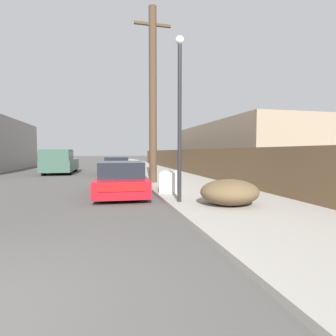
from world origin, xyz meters
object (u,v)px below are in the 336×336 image
(pickup_truck, at_px, (59,162))
(discarded_fridge, at_px, (169,181))
(utility_pole, at_px, (153,95))
(street_lamp, at_px, (180,107))
(car_parked_mid, at_px, (116,166))
(brush_pile, at_px, (229,192))
(parked_sports_car_red, at_px, (121,179))

(pickup_truck, bearing_deg, discarded_fridge, 118.57)
(utility_pole, bearing_deg, street_lamp, -91.51)
(car_parked_mid, height_order, utility_pole, utility_pole)
(discarded_fridge, bearing_deg, brush_pile, -55.58)
(parked_sports_car_red, distance_m, utility_pole, 5.01)
(discarded_fridge, height_order, pickup_truck, pickup_truck)
(car_parked_mid, relative_size, brush_pile, 2.76)
(pickup_truck, xyz_separation_m, street_lamp, (5.54, -13.41, 2.05))
(pickup_truck, height_order, street_lamp, street_lamp)
(car_parked_mid, bearing_deg, pickup_truck, 159.58)
(car_parked_mid, relative_size, pickup_truck, 0.88)
(car_parked_mid, xyz_separation_m, street_lamp, (1.42, -11.70, 2.36))
(pickup_truck, relative_size, brush_pile, 3.13)
(utility_pole, bearing_deg, brush_pile, -79.51)
(parked_sports_car_red, bearing_deg, discarded_fridge, -5.07)
(discarded_fridge, relative_size, utility_pole, 0.20)
(street_lamp, bearing_deg, brush_pile, -31.88)
(discarded_fridge, bearing_deg, street_lamp, -79.46)
(pickup_truck, bearing_deg, brush_pile, 116.48)
(pickup_truck, bearing_deg, utility_pole, 125.85)
(parked_sports_car_red, height_order, pickup_truck, pickup_truck)
(discarded_fridge, relative_size, pickup_truck, 0.32)
(parked_sports_car_red, xyz_separation_m, brush_pile, (2.85, -3.42, -0.09))
(utility_pole, relative_size, street_lamp, 1.74)
(brush_pile, bearing_deg, pickup_truck, 115.62)
(parked_sports_car_red, relative_size, brush_pile, 2.77)
(discarded_fridge, distance_m, brush_pile, 3.32)
(parked_sports_car_red, relative_size, utility_pole, 0.55)
(street_lamp, xyz_separation_m, brush_pile, (1.27, -0.79, -2.47))
(utility_pole, distance_m, street_lamp, 5.50)
(brush_pile, bearing_deg, parked_sports_car_red, 129.75)
(car_parked_mid, bearing_deg, parked_sports_car_red, -89.01)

